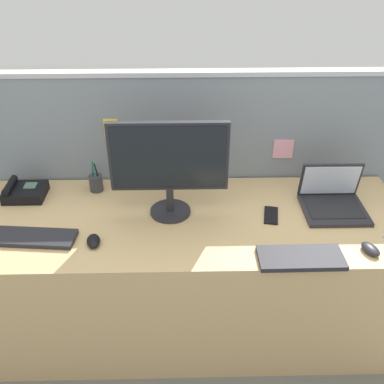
# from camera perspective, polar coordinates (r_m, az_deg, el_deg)

# --- Properties ---
(ground_plane) EXTENTS (10.00, 10.00, 0.00)m
(ground_plane) POSITION_cam_1_polar(r_m,az_deg,el_deg) (2.67, 0.03, -15.91)
(ground_plane) COLOR slate
(desk) EXTENTS (2.13, 0.76, 0.71)m
(desk) POSITION_cam_1_polar(r_m,az_deg,el_deg) (2.41, 0.03, -10.26)
(desk) COLOR tan
(desk) RESTS_ON ground_plane
(cubicle_divider) EXTENTS (2.57, 0.07, 1.31)m
(cubicle_divider) POSITION_cam_1_polar(r_m,az_deg,el_deg) (2.57, -0.18, 1.15)
(cubicle_divider) COLOR gray
(cubicle_divider) RESTS_ON ground_plane
(desktop_monitor) EXTENTS (0.56, 0.20, 0.48)m
(desktop_monitor) POSITION_cam_1_polar(r_m,az_deg,el_deg) (2.09, -2.96, 3.79)
(desktop_monitor) COLOR #232328
(desktop_monitor) RESTS_ON desk
(laptop) EXTENTS (0.31, 0.28, 0.21)m
(laptop) POSITION_cam_1_polar(r_m,az_deg,el_deg) (2.35, 17.49, -0.86)
(laptop) COLOR #232328
(laptop) RESTS_ON desk
(desk_phone) EXTENTS (0.21, 0.17, 0.09)m
(desk_phone) POSITION_cam_1_polar(r_m,az_deg,el_deg) (2.49, -20.65, 0.04)
(desk_phone) COLOR black
(desk_phone) RESTS_ON desk
(keyboard_main) EXTENTS (0.39, 0.16, 0.02)m
(keyboard_main) POSITION_cam_1_polar(r_m,az_deg,el_deg) (2.17, -19.52, -5.50)
(keyboard_main) COLOR #232328
(keyboard_main) RESTS_ON desk
(keyboard_spare) EXTENTS (0.37, 0.16, 0.02)m
(keyboard_spare) POSITION_cam_1_polar(r_m,az_deg,el_deg) (1.99, 13.72, -8.16)
(keyboard_spare) COLOR #232328
(keyboard_spare) RESTS_ON desk
(computer_mouse_right_hand) EXTENTS (0.08, 0.11, 0.03)m
(computer_mouse_right_hand) POSITION_cam_1_polar(r_m,az_deg,el_deg) (2.07, -12.46, -6.11)
(computer_mouse_right_hand) COLOR black
(computer_mouse_right_hand) RESTS_ON desk
(computer_mouse_left_hand) EXTENTS (0.09, 0.11, 0.03)m
(computer_mouse_left_hand) POSITION_cam_1_polar(r_m,az_deg,el_deg) (2.12, 21.83, -6.77)
(computer_mouse_left_hand) COLOR #232328
(computer_mouse_left_hand) RESTS_ON desk
(pen_cup) EXTENTS (0.07, 0.07, 0.18)m
(pen_cup) POSITION_cam_1_polar(r_m,az_deg,el_deg) (2.43, -12.15, 1.17)
(pen_cup) COLOR #333338
(pen_cup) RESTS_ON desk
(cell_phone_black_slab) EXTENTS (0.09, 0.16, 0.01)m
(cell_phone_black_slab) POSITION_cam_1_polar(r_m,az_deg,el_deg) (2.23, 10.05, -2.95)
(cell_phone_black_slab) COLOR black
(cell_phone_black_slab) RESTS_ON desk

